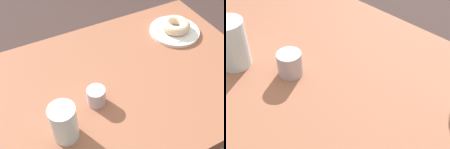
% 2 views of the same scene
% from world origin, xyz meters
% --- Properties ---
extents(table, '(1.10, 0.66, 0.71)m').
position_xyz_m(table, '(0.00, 0.00, 0.62)').
color(table, '#92563E').
rests_on(table, ground_plane).
extents(plate_sugar_ring, '(0.20, 0.20, 0.01)m').
position_xyz_m(plate_sugar_ring, '(0.38, 0.14, 0.72)').
color(plate_sugar_ring, white).
rests_on(plate_sugar_ring, table).
extents(napkin_sugar_ring, '(0.15, 0.15, 0.00)m').
position_xyz_m(napkin_sugar_ring, '(0.38, 0.14, 0.73)').
color(napkin_sugar_ring, white).
rests_on(napkin_sugar_ring, plate_sugar_ring).
extents(donut_sugar_ring, '(0.12, 0.12, 0.04)m').
position_xyz_m(donut_sugar_ring, '(0.38, 0.14, 0.75)').
color(donut_sugar_ring, beige).
rests_on(donut_sugar_ring, napkin_sugar_ring).
extents(water_glass, '(0.07, 0.07, 0.12)m').
position_xyz_m(water_glass, '(-0.18, -0.11, 0.77)').
color(water_glass, silver).
rests_on(water_glass, table).
extents(sugar_jar, '(0.06, 0.06, 0.06)m').
position_xyz_m(sugar_jar, '(-0.05, -0.05, 0.74)').
color(sugar_jar, '#B9ABB6').
rests_on(sugar_jar, table).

